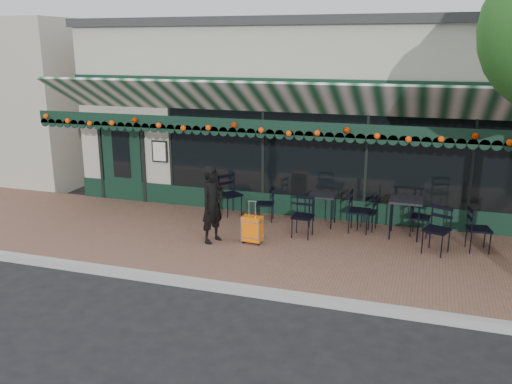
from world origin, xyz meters
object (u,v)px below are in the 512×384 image
(cafe_table_a, at_px, (406,203))
(chair_b_right, at_px, (359,211))
(chair_b_left, at_px, (265,204))
(chair_a_front, at_px, (437,230))
(suitcase, at_px, (252,229))
(chair_b_front, at_px, (303,217))
(chair_a_left, at_px, (367,212))
(chair_solo, at_px, (230,195))
(woman, at_px, (212,205))
(chair_a_right, at_px, (420,217))
(cafe_table_b, at_px, (323,197))
(chair_a_extra, at_px, (479,230))

(cafe_table_a, relative_size, chair_b_right, 0.90)
(chair_b_left, height_order, chair_b_right, chair_b_right)
(chair_a_front, distance_m, chair_b_right, 1.78)
(suitcase, bearing_deg, chair_b_front, 43.70)
(chair_a_left, bearing_deg, chair_b_left, -80.72)
(chair_a_left, bearing_deg, chair_b_front, -47.61)
(chair_a_front, xyz_separation_m, chair_solo, (-4.67, 1.13, 0.01))
(woman, bearing_deg, chair_b_left, -1.91)
(chair_a_left, xyz_separation_m, chair_a_right, (1.12, -0.04, 0.00))
(woman, height_order, suitcase, woman)
(suitcase, xyz_separation_m, cafe_table_b, (1.13, 1.58, 0.35))
(woman, distance_m, chair_b_right, 3.19)
(chair_a_front, distance_m, chair_b_front, 2.68)
(chair_a_left, relative_size, chair_a_front, 0.85)
(chair_a_front, xyz_separation_m, chair_a_extra, (0.79, 0.38, -0.02))
(chair_a_right, bearing_deg, suitcase, 122.37)
(cafe_table_b, relative_size, chair_a_left, 0.92)
(chair_solo, bearing_deg, chair_a_right, -54.12)
(cafe_table_a, bearing_deg, chair_solo, 175.25)
(woman, relative_size, chair_b_right, 1.73)
(chair_solo, bearing_deg, chair_a_extra, -59.74)
(cafe_table_a, distance_m, chair_a_front, 1.05)
(chair_a_extra, bearing_deg, chair_a_left, 63.37)
(chair_a_front, height_order, chair_b_right, chair_a_front)
(chair_b_left, relative_size, chair_b_front, 0.91)
(chair_b_left, xyz_separation_m, chair_solo, (-0.94, 0.21, 0.08))
(cafe_table_b, distance_m, chair_b_left, 1.33)
(chair_a_extra, bearing_deg, chair_b_front, 83.22)
(chair_a_extra, xyz_separation_m, chair_b_right, (-2.37, 0.42, 0.02))
(cafe_table_b, xyz_separation_m, chair_a_right, (2.11, -0.04, -0.25))
(cafe_table_b, relative_size, chair_b_right, 0.79)
(chair_a_front, xyz_separation_m, chair_b_left, (-3.73, 0.92, -0.07))
(cafe_table_b, height_order, chair_a_left, chair_a_left)
(woman, height_order, chair_b_right, woman)
(chair_a_front, bearing_deg, chair_a_right, 129.43)
(suitcase, xyz_separation_m, chair_b_left, (-0.17, 1.49, 0.09))
(chair_a_extra, bearing_deg, chair_b_right, 68.85)
(woman, xyz_separation_m, chair_b_left, (0.63, 1.64, -0.40))
(chair_a_left, bearing_deg, chair_b_right, -29.19)
(chair_b_left, bearing_deg, chair_a_right, 79.85)
(chair_b_left, relative_size, chair_b_right, 0.86)
(chair_a_front, bearing_deg, chair_b_right, 174.07)
(cafe_table_a, xyz_separation_m, chair_a_left, (-0.81, 0.21, -0.35))
(chair_a_extra, xyz_separation_m, chair_solo, (-5.46, 0.75, 0.04))
(chair_b_right, bearing_deg, suitcase, 125.70)
(cafe_table_a, height_order, chair_solo, chair_solo)
(woman, xyz_separation_m, chair_b_right, (2.78, 1.53, -0.33))
(chair_a_extra, bearing_deg, cafe_table_a, 62.91)
(chair_b_right, distance_m, chair_b_front, 1.29)
(chair_a_front, bearing_deg, chair_b_front, -161.63)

